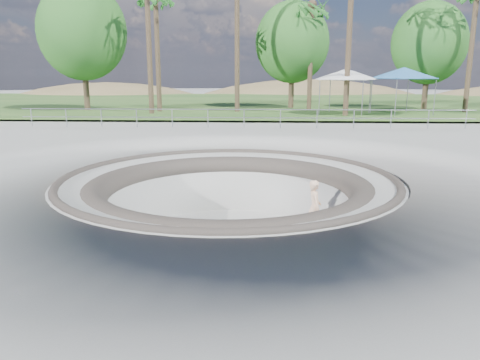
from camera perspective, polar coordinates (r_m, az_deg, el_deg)
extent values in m
plane|color=#A7A6A1|center=(14.23, -1.39, 0.22)|extent=(180.00, 180.00, 0.00)
torus|color=#A7A6A1|center=(14.80, -1.35, -7.35)|extent=(14.00, 14.00, 4.00)
cylinder|color=#A7A6A1|center=(14.79, -1.35, -7.17)|extent=(6.60, 6.60, 0.10)
torus|color=#443D36|center=(14.24, -1.39, 0.15)|extent=(10.24, 10.24, 0.24)
torus|color=#443D36|center=(14.34, -1.38, -1.53)|extent=(8.91, 8.91, 0.81)
cube|color=#2A5020|center=(47.95, 1.54, 9.45)|extent=(180.00, 36.00, 0.12)
ellipsoid|color=brown|center=(73.22, -15.67, 4.95)|extent=(50.40, 36.00, 23.40)
ellipsoid|color=brown|center=(74.99, 8.07, 4.38)|extent=(61.60, 44.00, 28.60)
cylinder|color=gray|center=(25.94, 0.50, 8.60)|extent=(25.00, 0.05, 0.05)
cylinder|color=gray|center=(25.98, 0.50, 7.61)|extent=(25.00, 0.05, 0.05)
cube|color=olive|center=(15.02, 8.95, -6.48)|extent=(0.88, 0.28, 0.02)
cylinder|color=#AAAAAE|center=(15.03, 8.95, -6.61)|extent=(0.05, 0.18, 0.04)
cylinder|color=#AAAAAE|center=(15.03, 8.95, -6.61)|extent=(0.05, 0.18, 0.04)
cylinder|color=beige|center=(15.03, 8.95, -6.64)|extent=(0.07, 0.03, 0.07)
cylinder|color=beige|center=(15.03, 8.95, -6.64)|extent=(0.07, 0.03, 0.07)
cylinder|color=beige|center=(15.03, 8.95, -6.64)|extent=(0.07, 0.03, 0.07)
cylinder|color=beige|center=(15.03, 8.95, -6.64)|extent=(0.07, 0.03, 0.07)
imported|color=beige|center=(14.76, 9.07, -3.28)|extent=(0.48, 0.67, 1.72)
cylinder|color=gray|center=(32.62, 10.57, 9.73)|extent=(0.06, 0.06, 2.30)
cylinder|color=gray|center=(33.14, 15.66, 9.52)|extent=(0.06, 0.06, 2.30)
cylinder|color=gray|center=(35.52, 9.93, 10.00)|extent=(0.06, 0.06, 2.30)
cylinder|color=gray|center=(36.00, 14.63, 9.82)|extent=(0.06, 0.06, 2.30)
cube|color=silver|center=(34.25, 12.81, 11.88)|extent=(4.08, 4.08, 0.08)
cone|color=silver|center=(34.25, 12.84, 12.49)|extent=(5.77, 5.77, 0.73)
cylinder|color=gray|center=(33.23, 17.33, 9.49)|extent=(0.06, 0.06, 2.37)
cylinder|color=gray|center=(34.11, 22.31, 9.19)|extent=(0.06, 0.06, 2.37)
cylinder|color=gray|center=(36.16, 16.14, 9.80)|extent=(0.06, 0.06, 2.37)
cylinder|color=gray|center=(36.97, 20.76, 9.53)|extent=(0.06, 0.06, 2.37)
cube|color=#2F6CAC|center=(35.05, 19.29, 11.63)|extent=(4.11, 4.11, 0.08)
cone|color=#2F6CAC|center=(35.05, 19.34, 12.24)|extent=(6.07, 6.07, 0.76)
cylinder|color=brown|center=(34.57, -11.03, 15.84)|extent=(0.36, 0.36, 9.70)
cylinder|color=brown|center=(36.37, -10.02, 14.98)|extent=(0.36, 0.36, 8.75)
cylinder|color=brown|center=(35.70, -0.36, 18.01)|extent=(0.36, 0.36, 12.24)
cylinder|color=brown|center=(38.07, 8.59, 14.47)|extent=(0.36, 0.36, 8.14)
cylinder|color=brown|center=(32.95, 13.17, 16.81)|extent=(0.36, 0.36, 10.74)
cylinder|color=brown|center=(38.89, 26.34, 13.93)|extent=(0.36, 0.36, 9.03)
cylinder|color=brown|center=(38.87, -18.36, 12.07)|extent=(0.44, 0.44, 5.62)
ellipsoid|color=#2B6723|center=(38.99, -18.70, 16.79)|extent=(6.71, 6.10, 7.32)
cylinder|color=brown|center=(39.74, 6.29, 12.21)|extent=(0.44, 0.44, 5.02)
ellipsoid|color=#2B6723|center=(39.81, 6.40, 16.34)|extent=(6.00, 5.45, 6.54)
cylinder|color=brown|center=(40.82, 21.75, 11.31)|extent=(0.44, 0.44, 4.88)
ellipsoid|color=#2B6723|center=(40.88, 22.09, 15.21)|extent=(5.83, 5.30, 6.36)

